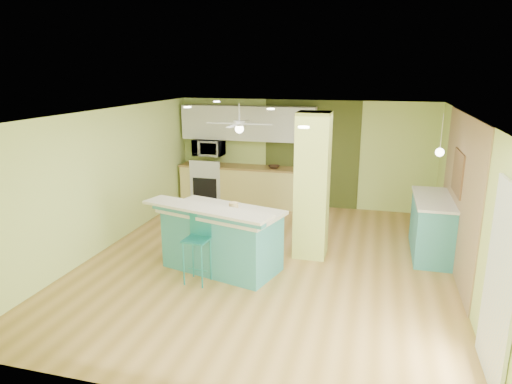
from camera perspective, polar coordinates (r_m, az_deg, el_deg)
floor at (r=7.86m, az=1.46°, el=-8.71°), size 6.00×7.00×0.01m
ceiling at (r=7.23m, az=1.59°, el=9.83°), size 6.00×7.00×0.01m
wall_back at (r=10.80m, az=5.92°, el=4.76°), size 6.00×0.01×2.50m
wall_front at (r=4.32m, az=-9.74°, el=-11.40°), size 6.00×0.01×2.50m
wall_left at (r=8.63m, az=-18.25°, el=1.49°), size 0.01×7.00×2.50m
wall_right at (r=7.37m, az=24.87°, el=-1.41°), size 0.01×7.00×2.50m
wood_panel at (r=7.94m, az=24.07°, el=-0.22°), size 0.02×3.40×2.50m
olive_accent at (r=10.76m, az=6.96°, el=4.69°), size 2.20×0.02×2.50m
interior_door at (r=10.78m, az=6.90°, el=3.36°), size 0.82×0.05×2.00m
french_door at (r=5.30m, az=28.19°, el=-10.28°), size 0.04×1.08×2.10m
column at (r=7.80m, az=7.03°, el=0.75°), size 0.55×0.55×2.50m
kitchen_run at (r=10.96m, az=-1.17°, el=0.82°), size 3.25×0.63×0.94m
stove at (r=11.25m, az=-5.84°, el=1.05°), size 0.76×0.66×1.08m
upper_cabinets at (r=10.81m, az=-1.03°, el=8.59°), size 3.20×0.34×0.80m
microwave at (r=11.08m, az=-5.94°, el=5.54°), size 0.70×0.48×0.39m
ceiling_fan at (r=9.48m, az=-2.10°, el=8.46°), size 1.41×1.41×0.61m
pendant_lamp at (r=7.91m, az=21.99°, el=4.66°), size 0.14×0.14×0.69m
wall_decor at (r=8.06m, az=23.94°, el=2.21°), size 0.03×0.90×0.70m
peninsula at (r=7.42m, az=-4.34°, el=-5.75°), size 2.25×1.63×1.15m
bar_stool at (r=6.97m, az=-7.21°, el=-5.51°), size 0.39×0.39×1.09m
side_counter at (r=8.55m, az=21.19°, el=-4.00°), size 0.68×1.61×1.03m
fruit_bowl at (r=10.63m, az=2.27°, el=3.15°), size 0.34×0.34×0.07m
canister at (r=7.11m, az=-2.82°, el=-1.97°), size 0.15×0.15×0.17m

